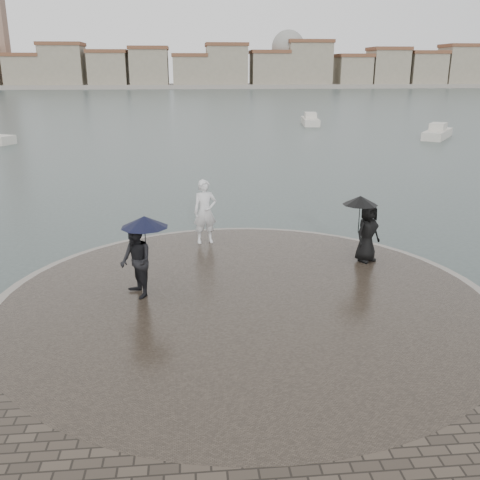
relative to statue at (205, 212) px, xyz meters
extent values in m
plane|color=#2B3835|center=(0.82, -8.03, -1.40)|extent=(400.00, 400.00, 0.00)
cylinder|color=gray|center=(0.82, -4.53, -1.24)|extent=(12.50, 12.50, 0.32)
cylinder|color=#2D261E|center=(0.82, -4.53, -1.22)|extent=(11.90, 11.90, 0.36)
imported|color=silver|center=(0.00, 0.00, 0.00)|extent=(0.83, 0.62, 2.08)
imported|color=black|center=(-1.84, -4.17, -0.11)|extent=(1.03, 1.12, 1.85)
cylinder|color=black|center=(-1.59, -4.07, 0.31)|extent=(0.02, 0.02, 0.90)
cone|color=black|center=(-1.59, -4.07, 0.86)|extent=(1.16, 1.16, 0.28)
imported|color=black|center=(4.66, -2.21, -0.17)|extent=(1.01, 0.90, 1.73)
cylinder|color=black|center=(4.41, -2.11, 0.26)|extent=(0.02, 0.02, 0.90)
cone|color=black|center=(4.41, -2.11, 0.78)|extent=(1.02, 1.02, 0.26)
cube|color=gray|center=(0.82, 154.97, -0.80)|extent=(260.00, 20.00, 1.20)
cube|color=gray|center=(-47.18, 151.97, 3.10)|extent=(10.00, 10.00, 9.00)
cube|color=brown|center=(-47.18, 151.97, 8.10)|extent=(10.60, 10.60, 1.00)
cube|color=gray|center=(-36.18, 151.97, 4.60)|extent=(12.00, 10.00, 12.00)
cube|color=brown|center=(-36.18, 151.97, 11.10)|extent=(12.60, 10.60, 1.00)
cube|color=gray|center=(-23.18, 151.97, 3.60)|extent=(11.00, 10.00, 10.00)
cube|color=brown|center=(-23.18, 151.97, 9.10)|extent=(11.60, 10.60, 1.00)
cube|color=gray|center=(-11.18, 151.97, 4.10)|extent=(11.00, 10.00, 11.00)
cube|color=brown|center=(-11.18, 151.97, 10.10)|extent=(11.60, 10.60, 1.00)
cube|color=gray|center=(0.82, 151.97, 3.10)|extent=(10.00, 10.00, 9.00)
cube|color=brown|center=(0.82, 151.97, 8.10)|extent=(10.60, 10.60, 1.00)
cube|color=gray|center=(11.82, 151.97, 4.60)|extent=(12.00, 10.00, 12.00)
cube|color=brown|center=(11.82, 151.97, 11.10)|extent=(12.60, 10.60, 1.00)
cube|color=gray|center=(24.82, 151.97, 3.60)|extent=(11.00, 10.00, 10.00)
cube|color=brown|center=(24.82, 151.97, 9.10)|extent=(11.60, 10.60, 1.00)
cube|color=gray|center=(36.82, 151.97, 5.10)|extent=(13.00, 10.00, 13.00)
cube|color=brown|center=(36.82, 151.97, 12.10)|extent=(13.60, 10.60, 1.00)
cube|color=gray|center=(50.82, 151.97, 3.10)|extent=(10.00, 10.00, 9.00)
cube|color=brown|center=(50.82, 151.97, 8.10)|extent=(10.60, 10.60, 1.00)
cube|color=gray|center=(61.82, 151.97, 4.10)|extent=(11.00, 10.00, 11.00)
cube|color=brown|center=(61.82, 151.97, 10.10)|extent=(11.60, 10.60, 1.00)
cube|color=gray|center=(73.82, 151.97, 3.60)|extent=(11.00, 10.00, 10.00)
cube|color=brown|center=(73.82, 151.97, 9.10)|extent=(11.60, 10.60, 1.00)
cube|color=gray|center=(85.82, 151.97, 4.60)|extent=(12.00, 10.00, 12.00)
cube|color=brown|center=(85.82, 151.97, 11.10)|extent=(12.60, 10.60, 1.00)
sphere|color=gray|center=(30.82, 153.97, 10.60)|extent=(10.00, 10.00, 10.00)
cube|color=beige|center=(21.13, 28.43, -1.15)|extent=(4.50, 5.40, 0.90)
cube|color=beige|center=(21.13, 28.43, -0.55)|extent=(2.14, 2.32, 0.90)
cube|color=beige|center=(12.72, 40.98, -1.15)|extent=(2.30, 5.66, 0.90)
cube|color=beige|center=(12.72, 40.98, -0.55)|extent=(1.45, 2.14, 0.90)
camera|label=1|loc=(-0.49, -16.67, 4.40)|focal=40.00mm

